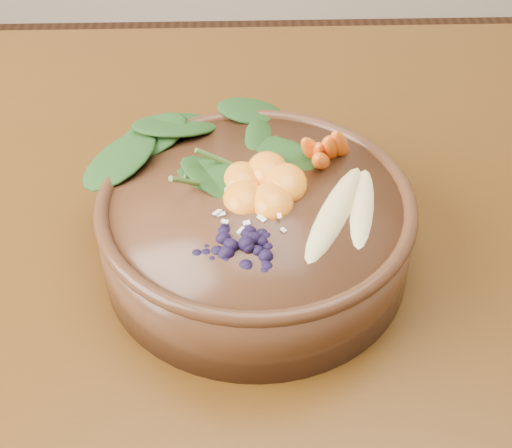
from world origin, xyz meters
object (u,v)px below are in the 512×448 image
object	(u,v)px
dining_table	(468,269)
stoneware_bowl	(256,231)
banana_halves	(350,198)
kale_heap	(223,136)
blueberry_pile	(244,228)
carrot_cluster	(328,122)
mandarin_cluster	(262,174)

from	to	relation	value
dining_table	stoneware_bowl	size ratio (longest dim) A/B	5.21
banana_halves	kale_heap	bearing A→B (deg)	156.45
dining_table	banana_halves	size ratio (longest dim) A/B	9.65
kale_heap	blueberry_pile	xyz separation A→B (m)	(0.02, -0.14, -0.00)
dining_table	banana_halves	bearing A→B (deg)	-152.93
dining_table	kale_heap	size ratio (longest dim) A/B	7.95
carrot_cluster	mandarin_cluster	distance (m)	0.09
carrot_cluster	mandarin_cluster	xyz separation A→B (m)	(-0.07, -0.05, -0.03)
blueberry_pile	banana_halves	bearing A→B (deg)	24.65
kale_heap	mandarin_cluster	bearing A→B (deg)	-55.62
dining_table	blueberry_pile	world-z (taller)	blueberry_pile
kale_heap	banana_halves	size ratio (longest dim) A/B	1.21
mandarin_cluster	blueberry_pile	size ratio (longest dim) A/B	0.69
banana_halves	mandarin_cluster	size ratio (longest dim) A/B	1.70
dining_table	carrot_cluster	world-z (taller)	carrot_cluster
dining_table	stoneware_bowl	xyz separation A→B (m)	(-0.26, -0.07, 0.13)
carrot_cluster	blueberry_pile	size ratio (longest dim) A/B	0.60
stoneware_bowl	blueberry_pile	distance (m)	0.09
kale_heap	blueberry_pile	distance (m)	0.14
banana_halves	dining_table	bearing A→B (deg)	40.91
blueberry_pile	dining_table	bearing A→B (deg)	26.19
stoneware_bowl	mandarin_cluster	distance (m)	0.06
kale_heap	banana_halves	distance (m)	0.15
stoneware_bowl	kale_heap	world-z (taller)	kale_heap
blueberry_pile	mandarin_cluster	bearing A→B (deg)	76.90
dining_table	kale_heap	distance (m)	0.35
carrot_cluster	blueberry_pile	xyz separation A→B (m)	(-0.09, -0.13, -0.02)
kale_heap	banana_halves	xyz separation A→B (m)	(0.12, -0.09, -0.01)
dining_table	mandarin_cluster	distance (m)	0.32
dining_table	stoneware_bowl	world-z (taller)	stoneware_bowl
kale_heap	carrot_cluster	distance (m)	0.11
stoneware_bowl	dining_table	bearing A→B (deg)	15.28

